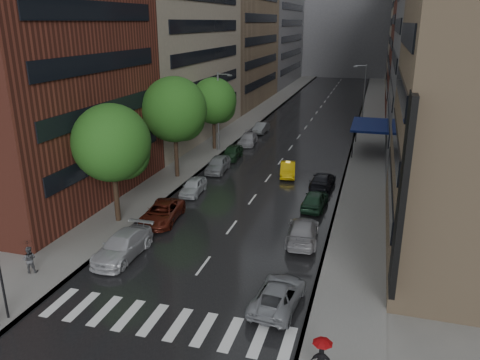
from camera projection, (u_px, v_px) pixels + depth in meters
name	position (u px, v px, depth m)	size (l,w,h in m)	color
ground	(178.00, 300.00, 25.66)	(220.00, 220.00, 0.00)	gray
road	(310.00, 122.00, 71.09)	(14.00, 140.00, 0.01)	black
sidewalk_left	(253.00, 118.00, 73.46)	(4.00, 140.00, 0.15)	gray
sidewalk_right	(371.00, 125.00, 68.67)	(4.00, 140.00, 0.15)	gray
crosswalk	(165.00, 322.00, 23.78)	(13.15, 2.80, 0.01)	silver
buildings_left	(232.00, 12.00, 77.92)	(8.00, 108.00, 38.00)	maroon
buildings_right	(424.00, 18.00, 68.36)	(8.05, 109.10, 36.00)	#937A5B
building_far	(349.00, 16.00, 127.74)	(40.00, 14.00, 32.00)	slate
tree_near	(112.00, 143.00, 33.72)	(5.68, 5.68, 9.05)	#382619
tree_mid	(174.00, 110.00, 43.70)	(6.14, 6.14, 9.78)	#382619
tree_far	(214.00, 101.00, 53.98)	(5.33, 5.33, 8.50)	#382619
taxi	(288.00, 169.00, 46.16)	(1.43, 4.09, 1.35)	#DCAF0B
parked_cars_left	(207.00, 174.00, 44.52)	(2.91, 42.19, 1.56)	#A7A8AD
parked_cars_right	(307.00, 221.00, 34.08)	(2.66, 24.63, 1.50)	gray
ped_black_umbrella	(28.00, 254.00, 27.87)	(0.99, 0.98, 2.09)	#494A4E
ped_red_umbrella	(322.00, 355.00, 19.47)	(0.93, 0.82, 2.01)	black
traffic_light	(2.00, 282.00, 23.26)	(0.18, 0.15, 3.45)	black
street_lamp_left	(219.00, 110.00, 53.40)	(1.74, 0.22, 9.00)	gray
street_lamp_right	(363.00, 97.00, 62.92)	(1.74, 0.22, 9.00)	gray
awning	(370.00, 125.00, 54.06)	(4.00, 8.00, 3.12)	navy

